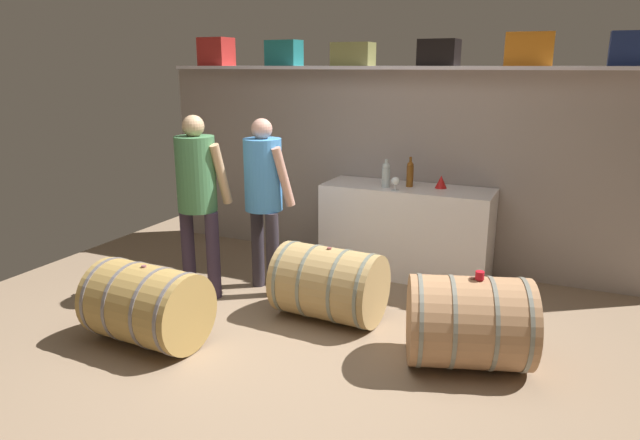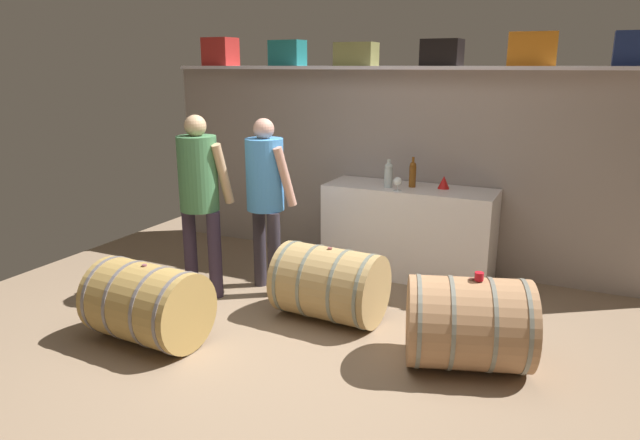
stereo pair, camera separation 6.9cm
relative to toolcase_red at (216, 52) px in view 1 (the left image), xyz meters
name	(u,v)px [view 1 (the left image)]	position (x,y,z in m)	size (l,w,h in m)	color
ground_plane	(322,330)	(2.00, -1.64, -2.14)	(6.39, 7.98, 0.02)	#887058
back_wall_panel	(395,169)	(2.00, 0.15, -1.15)	(5.19, 0.10, 1.95)	gray
high_shelf_board	(394,68)	(2.00, 0.00, -0.16)	(4.78, 0.40, 0.03)	silver
toolcase_red	(216,52)	(0.00, 0.00, 0.00)	(0.32, 0.27, 0.29)	red
toolcase_teal	(284,53)	(0.82, 0.00, -0.02)	(0.35, 0.20, 0.25)	#1F787A
toolcase_olive	(353,54)	(1.58, 0.00, -0.04)	(0.38, 0.27, 0.22)	olive
toolcase_black	(439,53)	(2.42, 0.00, -0.03)	(0.34, 0.28, 0.23)	black
toolcase_orange	(529,49)	(3.19, 0.00, -0.01)	(0.39, 0.24, 0.28)	orange
toolcase_navy	(636,49)	(4.00, 0.00, -0.01)	(0.38, 0.22, 0.27)	navy
work_cabinet	(406,231)	(2.23, -0.19, -1.69)	(1.61, 0.56, 0.87)	white
wine_bottle_clear	(386,174)	(2.05, -0.29, -1.13)	(0.08, 0.08, 0.27)	#B2BFBF
wine_bottle_amber	(410,173)	(2.25, -0.18, -1.13)	(0.07, 0.07, 0.29)	brown
wine_glass	(395,182)	(2.17, -0.40, -1.17)	(0.08, 0.08, 0.13)	white
red_funnel	(441,182)	(2.53, -0.12, -1.19)	(0.11, 0.11, 0.12)	red
wine_barrel_near	(469,322)	(3.12, -1.73, -1.81)	(0.96, 0.85, 0.64)	#A97B54
wine_barrel_far	(147,305)	(0.93, -2.38, -1.83)	(0.85, 0.64, 0.60)	#A58345
wine_barrel_flank	(329,284)	(1.97, -1.44, -1.83)	(0.86, 0.63, 0.60)	tan
tasting_cup	(480,275)	(3.17, -1.73, -1.47)	(0.06, 0.06, 0.05)	red
winemaker_pouring	(264,188)	(1.21, -1.13, -1.17)	(0.49, 0.44, 1.56)	#342D35
visitor_tasting	(197,187)	(0.73, -1.44, -1.15)	(0.48, 0.39, 1.59)	#34293C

